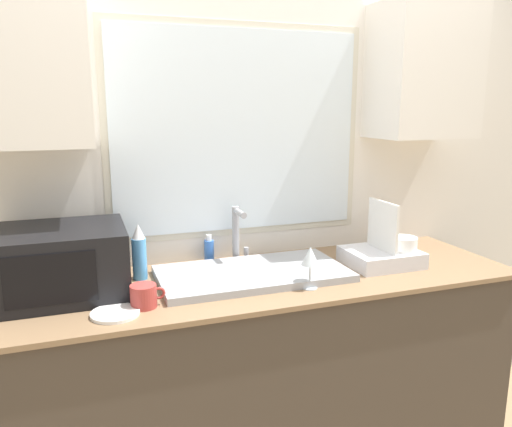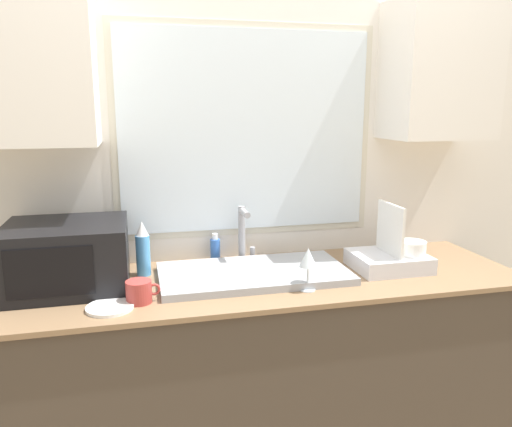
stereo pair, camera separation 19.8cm
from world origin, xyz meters
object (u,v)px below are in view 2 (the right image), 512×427
dish_rack (391,257)px  wine_glass (308,259)px  microwave (67,256)px  soap_bottle (215,249)px  mug_near_sink (139,292)px  faucet (243,231)px  spray_bottle (143,249)px

dish_rack → wine_glass: dish_rack is taller
microwave → dish_rack: size_ratio=1.47×
dish_rack → soap_bottle: 0.79m
mug_near_sink → faucet: bearing=39.9°
spray_bottle → mug_near_sink: 0.31m
faucet → soap_bottle: faucet is taller
dish_rack → mug_near_sink: bearing=-173.0°
faucet → wine_glass: size_ratio=1.50×
faucet → soap_bottle: 0.16m
faucet → wine_glass: faucet is taller
microwave → mug_near_sink: microwave is taller
soap_bottle → mug_near_sink: 0.56m
dish_rack → mug_near_sink: dish_rack is taller
mug_near_sink → wine_glass: 0.64m
microwave → wine_glass: microwave is taller
dish_rack → wine_glass: (-0.44, -0.16, 0.07)m
soap_bottle → wine_glass: 0.55m
wine_glass → microwave: bearing=164.4°
microwave → mug_near_sink: 0.36m
faucet → spray_bottle: (-0.45, -0.09, -0.03)m
soap_bottle → mug_near_sink: soap_bottle is taller
dish_rack → microwave: bearing=176.0°
soap_bottle → mug_near_sink: size_ratio=1.03×
microwave → soap_bottle: (0.61, 0.21, -0.07)m
wine_glass → dish_rack: bearing=19.7°
microwave → mug_near_sink: (0.27, -0.23, -0.09)m
dish_rack → mug_near_sink: 1.08m
wine_glass → soap_bottle: bearing=121.9°
dish_rack → mug_near_sink: (-1.08, -0.13, -0.01)m
spray_bottle → soap_bottle: spray_bottle is taller
faucet → dish_rack: 0.66m
dish_rack → spray_bottle: 1.07m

